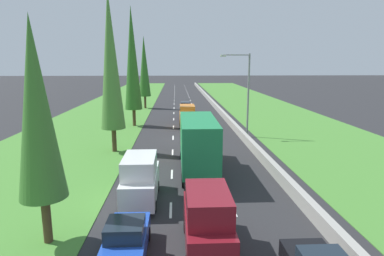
{
  "coord_description": "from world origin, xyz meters",
  "views": [
    {
      "loc": [
        -1.41,
        -2.09,
        8.03
      ],
      "look_at": [
        0.39,
        34.4,
        0.79
      ],
      "focal_mm": 30.83,
      "sensor_mm": 36.0,
      "label": 1
    }
  ],
  "objects": [
    {
      "name": "ground_plane",
      "position": [
        0.0,
        60.0,
        0.0
      ],
      "size": [
        300.0,
        300.0,
        0.0
      ],
      "primitive_type": "plane",
      "color": "#28282B",
      "rests_on": "ground"
    },
    {
      "name": "grass_verge_left",
      "position": [
        -12.65,
        60.0,
        0.02
      ],
      "size": [
        14.0,
        140.0,
        0.04
      ],
      "primitive_type": "cube",
      "color": "#478433",
      "rests_on": "ground"
    },
    {
      "name": "grass_verge_right",
      "position": [
        14.35,
        60.0,
        0.02
      ],
      "size": [
        14.0,
        140.0,
        0.04
      ],
      "primitive_type": "cube",
      "color": "#478433",
      "rests_on": "ground"
    },
    {
      "name": "median_barrier",
      "position": [
        5.7,
        60.0,
        0.42
      ],
      "size": [
        0.44,
        120.0,
        0.85
      ],
      "primitive_type": "cube",
      "color": "#9E9B93",
      "rests_on": "ground"
    },
    {
      "name": "lane_markings",
      "position": [
        0.0,
        60.0,
        0.01
      ],
      "size": [
        3.64,
        116.0,
        0.01
      ],
      "color": "white",
      "rests_on": "ground"
    },
    {
      "name": "maroon_van_centre_lane",
      "position": [
        -0.11,
        10.91,
        1.4
      ],
      "size": [
        1.96,
        4.9,
        2.82
      ],
      "color": "maroon",
      "rests_on": "ground"
    },
    {
      "name": "green_box_truck_centre_lane",
      "position": [
        0.16,
        21.44,
        2.18
      ],
      "size": [
        2.46,
        9.4,
        4.18
      ],
      "color": "black",
      "rests_on": "ground"
    },
    {
      "name": "white_van_centre_lane",
      "position": [
        0.2,
        32.0,
        1.4
      ],
      "size": [
        1.96,
        4.9,
        2.82
      ],
      "color": "white",
      "rests_on": "ground"
    },
    {
      "name": "orange_van_centre_lane",
      "position": [
        0.01,
        39.01,
        1.4
      ],
      "size": [
        1.96,
        4.9,
        2.82
      ],
      "color": "orange",
      "rests_on": "ground"
    },
    {
      "name": "maroon_sedan_centre_lane",
      "position": [
        0.11,
        45.04,
        0.81
      ],
      "size": [
        1.82,
        4.5,
        1.64
      ],
      "color": "maroon",
      "rests_on": "ground"
    },
    {
      "name": "blue_hatchback_left_lane",
      "position": [
        -3.52,
        10.56,
        0.84
      ],
      "size": [
        1.74,
        3.9,
        1.72
      ],
      "color": "#1E47B7",
      "rests_on": "ground"
    },
    {
      "name": "white_van_left_lane",
      "position": [
        -3.51,
        16.23,
        1.4
      ],
      "size": [
        1.96,
        4.9,
        2.82
      ],
      "color": "white",
      "rests_on": "ground"
    },
    {
      "name": "white_sedan_centre_lane",
      "position": [
        0.14,
        52.54,
        0.81
      ],
      "size": [
        1.82,
        4.5,
        1.64
      ],
      "color": "white",
      "rests_on": "ground"
    },
    {
      "name": "poplar_tree_nearest",
      "position": [
        -7.26,
        11.93,
        6.07
      ],
      "size": [
        2.05,
        2.05,
        10.04
      ],
      "color": "#4C3823",
      "rests_on": "ground"
    },
    {
      "name": "poplar_tree_second",
      "position": [
        -7.07,
        27.53,
        8.2
      ],
      "size": [
        2.16,
        2.16,
        14.29
      ],
      "color": "#4C3823",
      "rests_on": "ground"
    },
    {
      "name": "poplar_tree_third",
      "position": [
        -6.8,
        40.13,
        8.53
      ],
      "size": [
        2.17,
        2.17,
        14.96
      ],
      "color": "#4C3823",
      "rests_on": "ground"
    },
    {
      "name": "poplar_tree_fourth",
      "position": [
        -6.89,
        56.93,
        7.39
      ],
      "size": [
        2.12,
        2.12,
        12.68
      ],
      "color": "#4C3823",
      "rests_on": "ground"
    },
    {
      "name": "street_light_mast",
      "position": [
        6.06,
        33.08,
        5.23
      ],
      "size": [
        3.2,
        0.28,
        9.0
      ],
      "color": "gray",
      "rests_on": "ground"
    }
  ]
}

